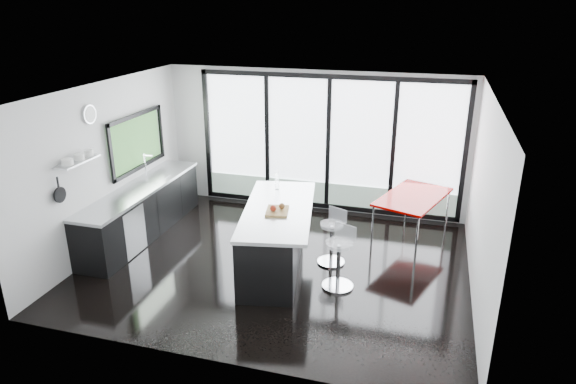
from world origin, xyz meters
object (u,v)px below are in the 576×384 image
(bar_stool_near, at_px, (338,265))
(red_table, at_px, (411,218))
(bar_stool_far, at_px, (331,243))
(island, at_px, (273,236))

(bar_stool_near, distance_m, red_table, 2.17)
(bar_stool_near, distance_m, bar_stool_far, 0.75)
(bar_stool_near, relative_size, bar_stool_far, 1.05)
(island, bearing_deg, bar_stool_far, 20.71)
(bar_stool_far, height_order, red_table, red_table)
(island, xyz_separation_m, bar_stool_far, (0.87, 0.33, -0.16))
(bar_stool_near, xyz_separation_m, bar_stool_far, (-0.25, 0.71, -0.02))
(island, bearing_deg, bar_stool_near, -18.74)
(island, relative_size, bar_stool_far, 3.71)
(bar_stool_near, relative_size, red_table, 0.48)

